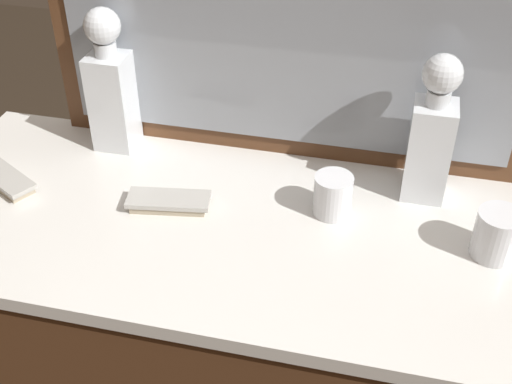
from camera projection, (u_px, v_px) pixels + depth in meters
The scene contains 8 objects.
dresser at pixel (256, 375), 1.54m from camera, with size 1.39×0.57×0.90m.
dresser_mirror at pixel (288, 16), 1.30m from camera, with size 1.01×0.03×0.63m.
crystal_decanter_far_right at pixel (430, 142), 1.29m from camera, with size 0.08×0.08×0.30m.
crystal_decanter_right at pixel (112, 93), 1.43m from camera, with size 0.08×0.08×0.32m.
crystal_tumbler_center at pixel (333, 197), 1.29m from camera, with size 0.08×0.08×0.08m.
crystal_tumbler_right at pixel (497, 236), 1.19m from camera, with size 0.08×0.08×0.09m.
silver_brush_right at pixel (169, 202), 1.31m from camera, with size 0.17×0.09×0.02m.
silver_brush_front at pixel (5, 179), 1.38m from camera, with size 0.16×0.13×0.02m.
Camera 1 is at (0.23, -0.96, 1.71)m, focal length 46.87 mm.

